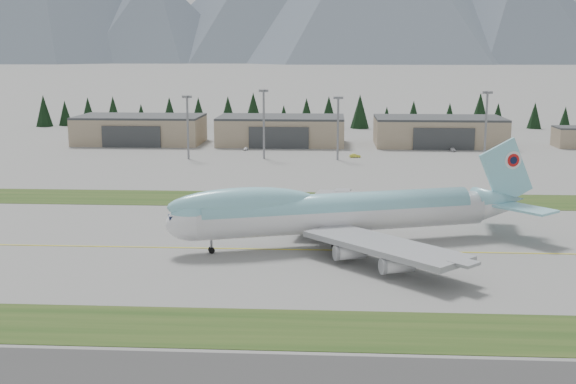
# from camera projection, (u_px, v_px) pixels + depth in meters

# --- Properties ---
(ground) EXTENTS (7000.00, 7000.00, 0.00)m
(ground) POSITION_uv_depth(u_px,v_px,m) (307.00, 250.00, 130.55)
(ground) COLOR slate
(ground) RESTS_ON ground
(grass_strip_near) EXTENTS (400.00, 14.00, 0.08)m
(grass_strip_near) POSITION_uv_depth(u_px,v_px,m) (297.00, 329.00, 93.33)
(grass_strip_near) COLOR #223F16
(grass_strip_near) RESTS_ON ground
(grass_strip_far) EXTENTS (400.00, 18.00, 0.08)m
(grass_strip_far) POSITION_uv_depth(u_px,v_px,m) (313.00, 200.00, 174.63)
(grass_strip_far) COLOR #223F16
(grass_strip_far) RESTS_ON ground
(taxiway_line_main) EXTENTS (400.00, 0.40, 0.02)m
(taxiway_line_main) POSITION_uv_depth(u_px,v_px,m) (307.00, 250.00, 130.55)
(taxiway_line_main) COLOR yellow
(taxiway_line_main) RESTS_ON ground
(boeing_747_freighter) EXTENTS (72.14, 59.69, 19.07)m
(boeing_747_freighter) POSITION_uv_depth(u_px,v_px,m) (339.00, 212.00, 132.95)
(boeing_747_freighter) COLOR white
(boeing_747_freighter) RESTS_ON ground
(hangar_left) EXTENTS (48.00, 26.60, 10.80)m
(hangar_left) POSITION_uv_depth(u_px,v_px,m) (140.00, 129.00, 280.43)
(hangar_left) COLOR gray
(hangar_left) RESTS_ON ground
(hangar_center) EXTENTS (48.00, 26.60, 10.80)m
(hangar_center) POSITION_uv_depth(u_px,v_px,m) (281.00, 130.00, 277.22)
(hangar_center) COLOR gray
(hangar_center) RESTS_ON ground
(hangar_right) EXTENTS (48.00, 26.60, 10.80)m
(hangar_right) POSITION_uv_depth(u_px,v_px,m) (439.00, 131.00, 273.72)
(hangar_right) COLOR gray
(hangar_right) RESTS_ON ground
(control_shed) EXTENTS (14.00, 12.00, 7.60)m
(control_shed) POSITION_uv_depth(u_px,v_px,m) (574.00, 137.00, 269.25)
(control_shed) COLOR gray
(control_shed) RESTS_ON ground
(floodlight_masts) EXTENTS (144.09, 6.26, 24.00)m
(floodlight_masts) POSITION_uv_depth(u_px,v_px,m) (382.00, 113.00, 234.48)
(floodlight_masts) COLOR slate
(floodlight_masts) RESTS_ON ground
(service_vehicle_a) EXTENTS (1.77, 3.55, 1.16)m
(service_vehicle_a) POSITION_uv_depth(u_px,v_px,m) (246.00, 150.00, 261.22)
(service_vehicle_a) COLOR white
(service_vehicle_a) RESTS_ON ground
(service_vehicle_b) EXTENTS (3.91, 1.89, 1.24)m
(service_vehicle_b) POSITION_uv_depth(u_px,v_px,m) (355.00, 157.00, 243.58)
(service_vehicle_b) COLOR gold
(service_vehicle_b) RESTS_ON ground
(service_vehicle_c) EXTENTS (1.94, 4.22, 1.19)m
(service_vehicle_c) POSITION_uv_depth(u_px,v_px,m) (453.00, 151.00, 258.04)
(service_vehicle_c) COLOR #A9A9AE
(service_vehicle_c) RESTS_ON ground
(conifer_belt) EXTENTS (275.26, 12.91, 16.67)m
(conifer_belt) POSITION_uv_depth(u_px,v_px,m) (311.00, 113.00, 336.23)
(conifer_belt) COLOR black
(conifer_belt) RESTS_ON ground
(mountain_ridge_rear) EXTENTS (4421.21, 951.25, 475.62)m
(mountain_ridge_rear) POSITION_uv_depth(u_px,v_px,m) (357.00, 0.00, 2919.62)
(mountain_ridge_rear) COLOR #4C5666
(mountain_ridge_rear) RESTS_ON ground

